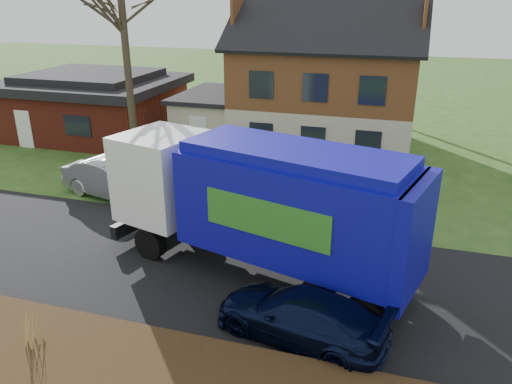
# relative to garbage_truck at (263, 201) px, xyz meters

# --- Properties ---
(ground) EXTENTS (120.00, 120.00, 0.00)m
(ground) POSITION_rel_garbage_truck_xyz_m (-2.42, -0.15, -2.44)
(ground) COLOR #2B4F1A
(ground) RESTS_ON ground
(road) EXTENTS (80.00, 7.00, 0.02)m
(road) POSITION_rel_garbage_truck_xyz_m (-2.42, -0.15, -2.43)
(road) COLOR black
(road) RESTS_ON ground
(mulch_verge) EXTENTS (80.00, 3.50, 0.30)m
(mulch_verge) POSITION_rel_garbage_truck_xyz_m (-2.42, -5.45, -2.29)
(mulch_verge) COLOR black
(mulch_verge) RESTS_ON ground
(main_house) EXTENTS (12.95, 8.95, 9.26)m
(main_house) POSITION_rel_garbage_truck_xyz_m (-0.93, 13.76, 1.59)
(main_house) COLOR beige
(main_house) RESTS_ON ground
(ranch_house) EXTENTS (9.80, 8.20, 3.70)m
(ranch_house) POSITION_rel_garbage_truck_xyz_m (-14.42, 12.85, -0.62)
(ranch_house) COLOR maroon
(ranch_house) RESTS_ON ground
(garbage_truck) EXTENTS (10.20, 5.11, 4.22)m
(garbage_truck) POSITION_rel_garbage_truck_xyz_m (0.00, 0.00, 0.00)
(garbage_truck) COLOR black
(garbage_truck) RESTS_ON ground
(silver_sedan) EXTENTS (5.26, 2.87, 1.64)m
(silver_sedan) POSITION_rel_garbage_truck_xyz_m (-7.61, 4.16, -1.61)
(silver_sedan) COLOR #979A9E
(silver_sedan) RESTS_ON ground
(navy_wagon) EXTENTS (4.75, 2.80, 1.29)m
(navy_wagon) POSITION_rel_garbage_truck_xyz_m (1.77, -2.67, -1.79)
(navy_wagon) COLOR black
(navy_wagon) RESTS_ON ground
(grass_clump_mid) EXTENTS (0.35, 0.29, 0.98)m
(grass_clump_mid) POSITION_rel_garbage_truck_xyz_m (-4.19, -5.11, -1.64)
(grass_clump_mid) COLOR tan
(grass_clump_mid) RESTS_ON mulch_verge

